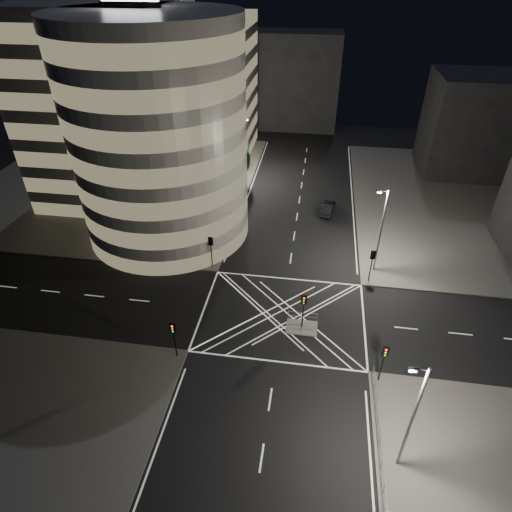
% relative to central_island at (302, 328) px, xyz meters
% --- Properties ---
extents(ground, '(120.00, 120.00, 0.00)m').
position_rel_central_island_xyz_m(ground, '(-2.00, 1.50, -0.07)').
color(ground, black).
rests_on(ground, ground).
extents(sidewalk_far_left, '(42.00, 42.00, 0.15)m').
position_rel_central_island_xyz_m(sidewalk_far_left, '(-31.00, 28.50, 0.00)').
color(sidewalk_far_left, '#52504D').
rests_on(sidewalk_far_left, ground).
extents(sidewalk_far_right, '(42.00, 42.00, 0.15)m').
position_rel_central_island_xyz_m(sidewalk_far_right, '(27.00, 28.50, 0.00)').
color(sidewalk_far_right, '#52504D').
rests_on(sidewalk_far_right, ground).
extents(central_island, '(3.00, 2.00, 0.15)m').
position_rel_central_island_xyz_m(central_island, '(0.00, 0.00, 0.00)').
color(central_island, slate).
rests_on(central_island, ground).
extents(office_tower_curved, '(30.00, 29.00, 27.20)m').
position_rel_central_island_xyz_m(office_tower_curved, '(-22.74, 20.24, 12.58)').
color(office_tower_curved, gray).
rests_on(office_tower_curved, sidewalk_far_left).
extents(office_block_rear, '(24.00, 16.00, 22.00)m').
position_rel_central_island_xyz_m(office_block_rear, '(-24.00, 43.50, 11.07)').
color(office_block_rear, gray).
rests_on(office_block_rear, sidewalk_far_left).
extents(building_right_far, '(14.00, 12.00, 15.00)m').
position_rel_central_island_xyz_m(building_right_far, '(24.00, 41.50, 7.58)').
color(building_right_far, black).
rests_on(building_right_far, sidewalk_far_right).
extents(building_far_end, '(18.00, 8.00, 18.00)m').
position_rel_central_island_xyz_m(building_far_end, '(-6.00, 59.50, 8.93)').
color(building_far_end, black).
rests_on(building_far_end, ground).
extents(tree_a, '(4.97, 4.97, 7.73)m').
position_rel_central_island_xyz_m(tree_a, '(-12.50, 10.50, 4.94)').
color(tree_a, black).
rests_on(tree_a, sidewalk_far_left).
extents(tree_b, '(3.94, 3.94, 6.92)m').
position_rel_central_island_xyz_m(tree_b, '(-12.50, 16.50, 4.71)').
color(tree_b, black).
rests_on(tree_b, sidewalk_far_left).
extents(tree_c, '(4.32, 4.32, 7.16)m').
position_rel_central_island_xyz_m(tree_c, '(-12.50, 22.50, 4.74)').
color(tree_c, black).
rests_on(tree_c, sidewalk_far_left).
extents(tree_d, '(5.63, 5.63, 8.05)m').
position_rel_central_island_xyz_m(tree_d, '(-12.50, 28.50, 4.89)').
color(tree_d, black).
rests_on(tree_d, sidewalk_far_left).
extents(tree_e, '(3.42, 3.42, 6.23)m').
position_rel_central_island_xyz_m(tree_e, '(-12.50, 34.50, 4.32)').
color(tree_e, black).
rests_on(tree_e, sidewalk_far_left).
extents(traffic_signal_fl, '(0.55, 0.22, 4.00)m').
position_rel_central_island_xyz_m(traffic_signal_fl, '(-10.80, 8.30, 2.84)').
color(traffic_signal_fl, black).
rests_on(traffic_signal_fl, sidewalk_far_left).
extents(traffic_signal_nl, '(0.55, 0.22, 4.00)m').
position_rel_central_island_xyz_m(traffic_signal_nl, '(-10.80, -5.30, 2.84)').
color(traffic_signal_nl, black).
rests_on(traffic_signal_nl, sidewalk_near_left).
extents(traffic_signal_fr, '(0.55, 0.22, 4.00)m').
position_rel_central_island_xyz_m(traffic_signal_fr, '(6.80, 8.30, 2.84)').
color(traffic_signal_fr, black).
rests_on(traffic_signal_fr, sidewalk_far_right).
extents(traffic_signal_nr, '(0.55, 0.22, 4.00)m').
position_rel_central_island_xyz_m(traffic_signal_nr, '(6.80, -5.30, 2.84)').
color(traffic_signal_nr, black).
rests_on(traffic_signal_nr, sidewalk_near_right).
extents(traffic_signal_island, '(0.55, 0.22, 4.00)m').
position_rel_central_island_xyz_m(traffic_signal_island, '(0.00, 0.00, 2.84)').
color(traffic_signal_island, black).
rests_on(traffic_signal_island, central_island).
extents(street_lamp_left_near, '(1.25, 0.25, 10.00)m').
position_rel_central_island_xyz_m(street_lamp_left_near, '(-11.44, 13.50, 5.47)').
color(street_lamp_left_near, slate).
rests_on(street_lamp_left_near, sidewalk_far_left).
extents(street_lamp_left_far, '(1.25, 0.25, 10.00)m').
position_rel_central_island_xyz_m(street_lamp_left_far, '(-11.44, 31.50, 5.47)').
color(street_lamp_left_far, slate).
rests_on(street_lamp_left_far, sidewalk_far_left).
extents(street_lamp_right_far, '(1.25, 0.25, 10.00)m').
position_rel_central_island_xyz_m(street_lamp_right_far, '(7.44, 10.50, 5.47)').
color(street_lamp_right_far, slate).
rests_on(street_lamp_right_far, sidewalk_far_right).
extents(street_lamp_right_near, '(1.25, 0.25, 10.00)m').
position_rel_central_island_xyz_m(street_lamp_right_near, '(7.44, -12.50, 5.47)').
color(street_lamp_right_near, slate).
rests_on(street_lamp_right_near, sidewalk_near_right).
extents(railing_near_right, '(0.06, 11.70, 1.10)m').
position_rel_central_island_xyz_m(railing_near_right, '(6.30, -10.65, 0.62)').
color(railing_near_right, slate).
rests_on(railing_near_right, sidewalk_near_right).
extents(railing_island_south, '(2.80, 0.06, 1.10)m').
position_rel_central_island_xyz_m(railing_island_south, '(0.00, -0.90, 0.62)').
color(railing_island_south, slate).
rests_on(railing_island_south, central_island).
extents(railing_island_north, '(2.80, 0.06, 1.10)m').
position_rel_central_island_xyz_m(railing_island_north, '(0.00, 0.90, 0.62)').
color(railing_island_north, slate).
rests_on(railing_island_north, central_island).
extents(sedan, '(2.35, 4.75, 1.50)m').
position_rel_central_island_xyz_m(sedan, '(2.10, 23.23, 0.67)').
color(sedan, black).
rests_on(sedan, ground).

